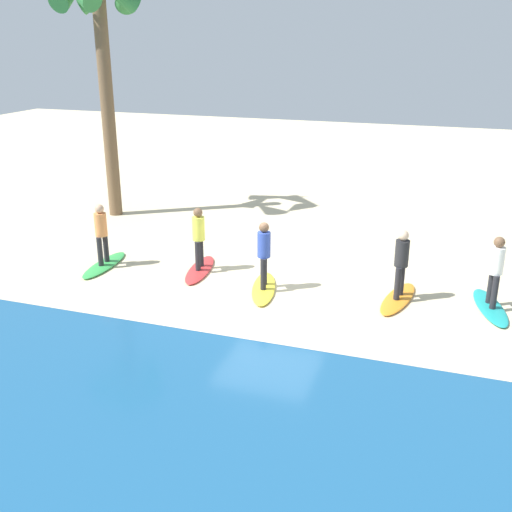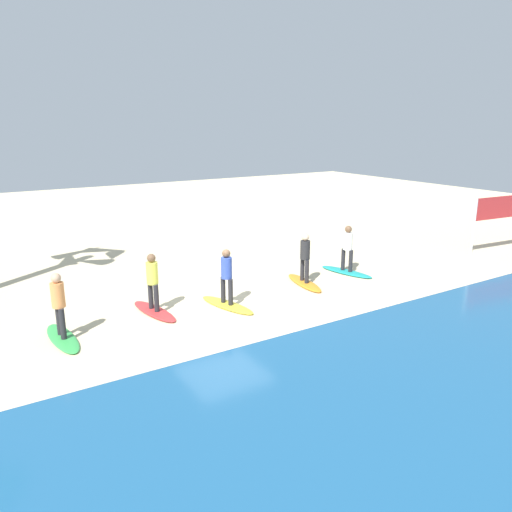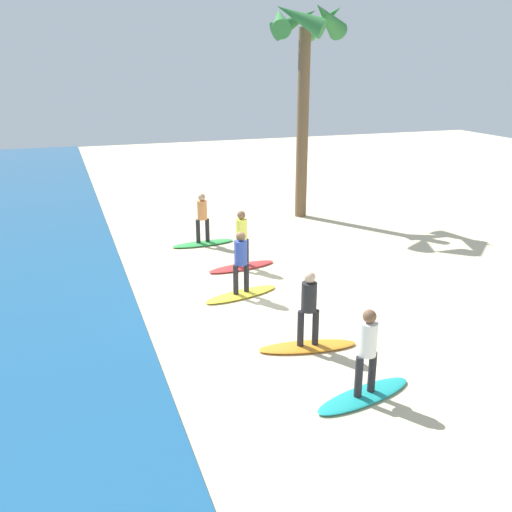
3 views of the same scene
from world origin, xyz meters
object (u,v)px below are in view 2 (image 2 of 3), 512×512
(surfboard_teal, at_px, (346,272))
(surfboard_orange, at_px, (304,283))
(surfboard_red, at_px, (154,311))
(surfer_red, at_px, (152,278))
(surfer_yellow, at_px, (227,273))
(surfer_green, at_px, (58,301))
(surfboard_yellow, at_px, (227,305))
(surfer_teal, at_px, (348,245))
(surfboard_green, at_px, (63,338))
(surfer_orange, at_px, (305,254))

(surfboard_teal, relative_size, surfboard_orange, 1.00)
(surfboard_red, height_order, surfer_red, surfer_red)
(surfer_yellow, relative_size, surfer_green, 1.00)
(surfboard_orange, xyz_separation_m, surfboard_yellow, (3.18, 0.44, 0.00))
(surfboard_orange, xyz_separation_m, surfer_yellow, (3.18, 0.44, 0.99))
(surfer_teal, xyz_separation_m, surfboard_green, (9.80, 0.49, -0.99))
(surfboard_yellow, height_order, surfer_red, surfer_red)
(surfboard_orange, relative_size, surfer_orange, 1.28)
(surfboard_yellow, height_order, surfboard_green, same)
(surfboard_orange, bearing_deg, surfer_green, -78.07)
(surfboard_teal, distance_m, surfer_orange, 2.28)
(surfer_red, relative_size, surfboard_green, 0.78)
(surfer_orange, height_order, surfboard_yellow, surfer_orange)
(surfboard_teal, bearing_deg, surfer_yellow, -96.64)
(surfboard_orange, xyz_separation_m, surfboard_red, (5.17, -0.22, 0.00))
(surfer_teal, bearing_deg, surfboard_teal, 90.00)
(surfer_teal, distance_m, surfboard_yellow, 5.35)
(surfboard_green, bearing_deg, surfboard_orange, 88.60)
(surfer_teal, height_order, surfer_red, same)
(surfboard_green, bearing_deg, surfer_orange, 88.60)
(surfer_orange, relative_size, surfer_green, 1.00)
(surfboard_yellow, bearing_deg, surfer_green, -105.94)
(surfer_orange, distance_m, surfboard_red, 5.27)
(surfer_teal, xyz_separation_m, surfer_orange, (2.04, 0.19, 0.00))
(surfboard_orange, distance_m, surfer_orange, 0.99)
(surfer_red, height_order, surfer_green, same)
(surfboard_yellow, xyz_separation_m, surfer_green, (4.57, -0.15, 0.99))
(surfboard_orange, bearing_deg, surfer_teal, 105.19)
(surfboard_yellow, relative_size, surfboard_green, 1.00)
(surfboard_teal, distance_m, surfer_red, 7.28)
(surfboard_teal, height_order, surfboard_yellow, same)
(surfer_orange, relative_size, surfboard_yellow, 0.78)
(surfboard_orange, relative_size, surfboard_red, 1.00)
(surfer_teal, bearing_deg, surfer_green, 2.85)
(surfboard_orange, bearing_deg, surfboard_green, -78.07)
(surfer_yellow, distance_m, surfer_red, 2.10)
(surfer_red, distance_m, surfer_green, 2.63)
(surfboard_teal, height_order, surfboard_orange, same)
(surfboard_teal, xyz_separation_m, surfer_teal, (0.00, -0.00, 0.99))
(surfer_teal, xyz_separation_m, surfboard_red, (7.22, -0.02, -0.99))
(surfer_red, bearing_deg, surfer_green, 11.17)
(surfer_orange, height_order, surfer_red, same)
(surfboard_orange, xyz_separation_m, surfer_green, (7.75, 0.29, 0.99))
(surfboard_orange, relative_size, surfboard_yellow, 1.00)
(surfer_teal, relative_size, surfer_yellow, 1.00)
(surfboard_red, bearing_deg, surfboard_yellow, 62.58)
(surfboard_green, bearing_deg, surfer_teal, 89.28)
(surfer_orange, height_order, surfer_yellow, same)
(surfboard_red, bearing_deg, surfer_green, -87.99)
(surfer_red, bearing_deg, surfer_orange, 177.61)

